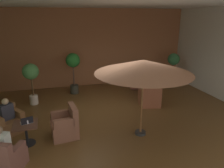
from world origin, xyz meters
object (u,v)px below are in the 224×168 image
object	(u,v)px
armchair_front_left_east	(66,125)
armchair_front_left_south	(8,122)
patio_umbrella_tall_red	(143,67)
potted_tree_left_corner	(173,65)
potted_tree_mid_right	(73,66)
iced_drink_cup	(27,122)
armchair_front_left_north	(2,159)
armchair_front_right_north	(149,98)
cafe_table_front_right	(143,85)
patron_by_window	(150,87)
patron_with_friend	(0,142)
open_laptop	(27,122)
potted_tree_mid_left	(31,76)
patron_blue_shirt	(7,110)
armchair_front_right_east	(137,81)
cafe_table_front_left	(26,130)

from	to	relation	value
armchair_front_left_east	armchair_front_left_south	xyz separation A→B (m)	(-1.67, 0.74, -0.04)
patio_umbrella_tall_red	potted_tree_left_corner	size ratio (longest dim) A/B	1.60
armchair_front_left_east	armchair_front_left_south	size ratio (longest dim) A/B	0.86
potted_tree_mid_right	iced_drink_cup	bearing A→B (deg)	-113.19
armchair_front_left_north	armchair_front_right_north	xyz separation A→B (m)	(4.79, 2.55, 0.02)
cafe_table_front_right	patron_by_window	bearing A→B (deg)	-100.89
armchair_front_left_north	armchair_front_left_south	distance (m)	1.87
patron_by_window	cafe_table_front_right	bearing A→B (deg)	79.11
potted_tree_mid_right	patron_with_friend	world-z (taller)	potted_tree_mid_right
patio_umbrella_tall_red	potted_tree_mid_right	xyz separation A→B (m)	(-1.53, 4.11, -0.79)
patron_by_window	patron_with_friend	world-z (taller)	patron_by_window
armchair_front_left_east	open_laptop	world-z (taller)	armchair_front_left_east
cafe_table_front_right	armchair_front_left_south	bearing A→B (deg)	-160.56
potted_tree_mid_left	open_laptop	xyz separation A→B (m)	(0.07, -2.89, -0.52)
armchair_front_left_south	potted_tree_mid_left	size ratio (longest dim) A/B	0.64
cafe_table_front_right	iced_drink_cup	distance (m)	5.28
armchair_front_left_east	open_laptop	size ratio (longest dim) A/B	2.52
cafe_table_front_right	patron_by_window	distance (m)	1.16
cafe_table_front_right	patron_blue_shirt	size ratio (longest dim) A/B	1.31
patron_blue_shirt	cafe_table_front_right	bearing A→B (deg)	19.83
armchair_front_left_east	patron_by_window	size ratio (longest dim) A/B	1.32
patio_umbrella_tall_red	potted_tree_mid_left	xyz separation A→B (m)	(-3.23, 3.28, -0.88)
armchair_front_left_north	patio_umbrella_tall_red	xyz separation A→B (m)	(3.62, 0.63, 1.76)
armchair_front_left_east	iced_drink_cup	bearing A→B (deg)	-173.33
potted_tree_left_corner	iced_drink_cup	bearing A→B (deg)	-151.64
armchair_front_left_east	cafe_table_front_right	xyz separation A→B (m)	(3.54, 2.58, 0.14)
armchair_front_left_north	armchair_front_right_east	size ratio (longest dim) A/B	1.15
armchair_front_left_east	cafe_table_front_right	world-z (taller)	armchair_front_left_east
cafe_table_front_right	patio_umbrella_tall_red	bearing A→B (deg)	-114.46
armchair_front_left_south	potted_tree_left_corner	bearing A→B (deg)	20.15
armchair_front_right_north	armchair_front_right_east	bearing A→B (deg)	79.95
armchair_front_left_east	potted_tree_mid_right	bearing A→B (deg)	80.43
open_laptop	cafe_table_front_right	bearing A→B (deg)	30.45
cafe_table_front_left	potted_tree_mid_left	xyz separation A→B (m)	(-0.03, 2.92, 0.75)
patron_by_window	patron_blue_shirt	bearing A→B (deg)	-171.31
armchair_front_left_north	patron_with_friend	world-z (taller)	patron_with_friend
cafe_table_front_left	armchair_front_left_south	world-z (taller)	armchair_front_left_south
cafe_table_front_left	potted_tree_left_corner	size ratio (longest dim) A/B	0.39
armchair_front_left_north	armchair_front_left_south	bearing A→B (deg)	96.12
potted_tree_mid_left	patron_blue_shirt	xyz separation A→B (m)	(-0.57, -2.09, -0.47)
armchair_front_right_east	armchair_front_left_east	bearing A→B (deg)	-134.85
cafe_table_front_left	patron_with_friend	xyz separation A→B (m)	(-0.40, -0.95, 0.28)
armchair_front_right_east	potted_tree_mid_right	world-z (taller)	potted_tree_mid_right
patron_with_friend	open_laptop	xyz separation A→B (m)	(0.44, 0.98, -0.05)
patron_with_friend	patio_umbrella_tall_red	bearing A→B (deg)	9.35
armchair_front_left_north	potted_tree_mid_left	bearing A→B (deg)	84.32
armchair_front_right_north	patron_blue_shirt	world-z (taller)	patron_blue_shirt
potted_tree_mid_right	open_laptop	world-z (taller)	potted_tree_mid_right
armchair_front_left_east	patron_by_window	xyz separation A→B (m)	(3.32, 1.47, 0.40)
cafe_table_front_right	patron_blue_shirt	bearing A→B (deg)	-160.17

